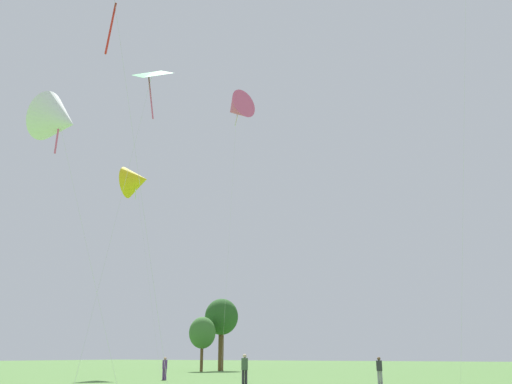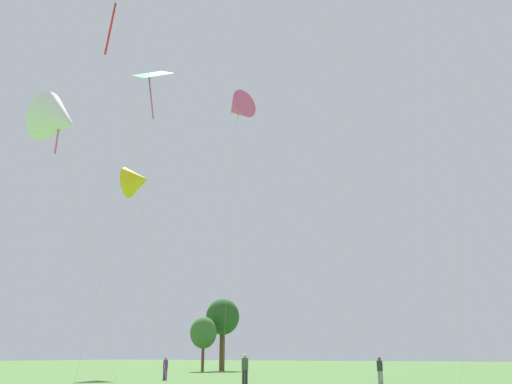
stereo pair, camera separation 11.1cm
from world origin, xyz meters
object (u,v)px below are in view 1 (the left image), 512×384
Objects in this scene: person_standing_0 at (245,367)px; kite_flying_0 at (114,4)px; kite_flying_1 at (152,75)px; person_standing_2 at (165,367)px; person_standing_1 at (379,368)px; park_tree_0 at (222,318)px; kite_flying_4 at (237,108)px; park_tree_1 at (202,333)px; kite_flying_5 at (136,181)px; kite_flying_8 at (59,120)px.

person_standing_0 is 21.35m from kite_flying_0.
kite_flying_1 is at bearing -5.26° from person_standing_0.
person_standing_1 is at bearing -12.04° from person_standing_2.
kite_flying_4 is at bearing -51.37° from park_tree_0.
park_tree_1 is at bearing 117.90° from kite_flying_0.
kite_flying_5 is 19.59m from park_tree_0.
park_tree_0 is at bearing -94.46° from person_standing_0.
kite_flying_1 is 3.70× the size of park_tree_1.
person_standing_1 is at bearing -32.80° from park_tree_1.
park_tree_1 is (-18.00, 20.88, 2.99)m from person_standing_0.
kite_flying_8 reaches higher than person_standing_0.
person_standing_1 is 0.20× the size of park_tree_0.
person_standing_0 is 0.09× the size of kite_flying_5.
person_standing_1 reaches higher than person_standing_2.
kite_flying_4 reaches higher than kite_flying_5.
kite_flying_4 reaches higher than park_tree_1.
person_standing_2 is 20.49m from park_tree_1.
kite_flying_1 is at bearing -84.54° from person_standing_2.
person_standing_0 is at bearing 58.04° from kite_flying_8.
kite_flying_8 is at bearing 17.38° from person_standing_0.
kite_flying_4 reaches higher than person_standing_0.
kite_flying_1 is 19.25m from kite_flying_4.
park_tree_1 is at bearing -89.90° from person_standing_0.
kite_flying_8 is (-6.27, -10.05, 13.35)m from person_standing_0.
kite_flying_5 reaches higher than park_tree_1.
kite_flying_0 is 1.22× the size of kite_flying_8.
kite_flying_8 is at bearing -58.29° from kite_flying_5.
kite_flying_1 is 1.07× the size of kite_flying_5.
park_tree_0 is at bearing 86.32° from park_tree_1.
kite_flying_0 reaches higher than park_tree_0.
kite_flying_5 is at bearing -67.29° from person_standing_0.
kite_flying_0 is 27.54m from kite_flying_5.
person_standing_1 is 24.15m from kite_flying_1.
kite_flying_1 is at bearing 20.61° from person_standing_1.
kite_flying_1 is 2.65× the size of park_tree_0.
park_tree_1 is at bearing 140.83° from kite_flying_4.
kite_flying_8 reaches higher than park_tree_1.
kite_flying_5 is 2.49× the size of park_tree_0.
person_standing_1 is 0.06× the size of kite_flying_4.
person_standing_2 is at bearing 99.54° from kite_flying_8.
kite_flying_8 is at bearing -69.23° from park_tree_1.
kite_flying_0 is 2.46× the size of park_tree_0.
person_standing_0 is 8.29m from person_standing_1.
kite_flying_1 is (3.19, -6.76, 19.13)m from person_standing_2.
kite_flying_4 reaches higher than person_standing_2.
kite_flying_5 reaches higher than park_tree_0.
kite_flying_1 is 8.53m from kite_flying_8.
kite_flying_0 is 42.28m from park_tree_0.
person_standing_0 is at bearing -53.80° from park_tree_0.
kite_flying_5 is (-17.57, 21.21, -0.41)m from kite_flying_0.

